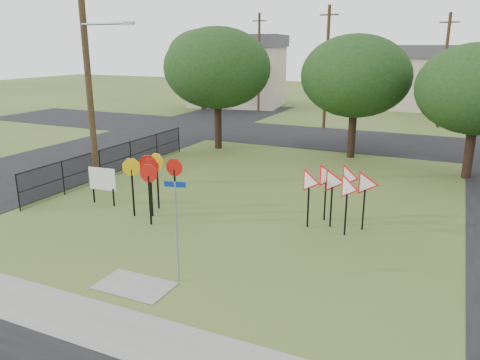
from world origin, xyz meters
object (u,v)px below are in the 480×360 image
at_px(street_name_sign, 177,225).
at_px(stop_sign_cluster, 152,172).
at_px(yield_sign_cluster, 338,183).
at_px(info_board, 102,180).

distance_m(street_name_sign, stop_sign_cluster, 5.33).
xyz_separation_m(street_name_sign, yield_sign_cluster, (2.91, 5.73, -0.04)).
distance_m(stop_sign_cluster, info_board, 2.66).
bearing_deg(info_board, street_name_sign, -34.22).
bearing_deg(street_name_sign, stop_sign_cluster, 132.08).
bearing_deg(stop_sign_cluster, yield_sign_cluster, 15.27).
bearing_deg(street_name_sign, yield_sign_cluster, 63.10).
relative_size(street_name_sign, stop_sign_cluster, 1.26).
height_order(stop_sign_cluster, yield_sign_cluster, stop_sign_cluster).
distance_m(street_name_sign, yield_sign_cluster, 6.42).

